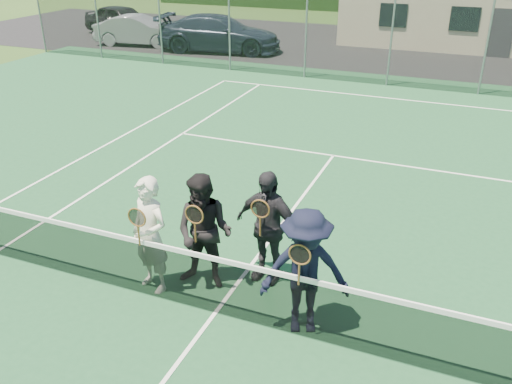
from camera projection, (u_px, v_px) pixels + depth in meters
ground at (412, 51)px, 24.30m from camera, size 220.00×220.00×0.00m
court_surface at (215, 314)px, 7.65m from camera, size 30.00×30.00×0.02m
tarmac_carpark at (326, 45)px, 25.67m from camera, size 40.00×12.00×0.01m
hedge_row at (440, 7)px, 34.06m from camera, size 40.00×1.20×1.10m
car_a at (122, 20)px, 27.68m from camera, size 4.66×2.72×1.49m
car_b at (139, 31)px, 25.24m from camera, size 4.28×2.09×1.35m
car_c at (219, 33)px, 23.90m from camera, size 5.71×3.04×1.57m
court_markings at (215, 313)px, 7.64m from camera, size 11.03×23.83×0.01m
tennis_net at (214, 283)px, 7.42m from camera, size 11.68×0.08×1.10m
perimeter_fence at (391, 41)px, 18.23m from camera, size 30.07×0.07×3.02m
player_a at (150, 235)px, 7.81m from camera, size 0.75×0.60×1.80m
player_b at (205, 232)px, 7.89m from camera, size 0.92×0.74×1.80m
player_c at (267, 227)px, 8.04m from camera, size 1.12×0.62×1.80m
player_d at (305, 272)px, 6.97m from camera, size 1.32×1.04×1.80m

